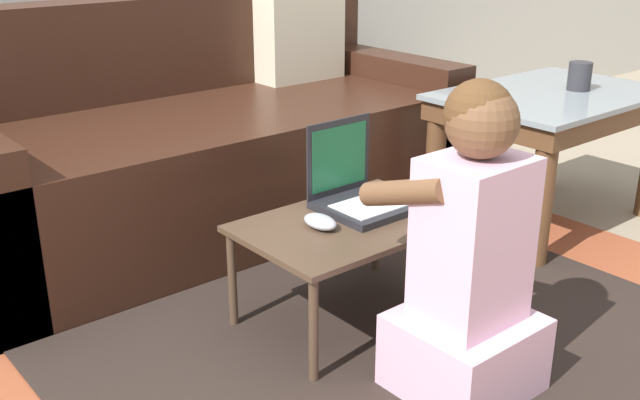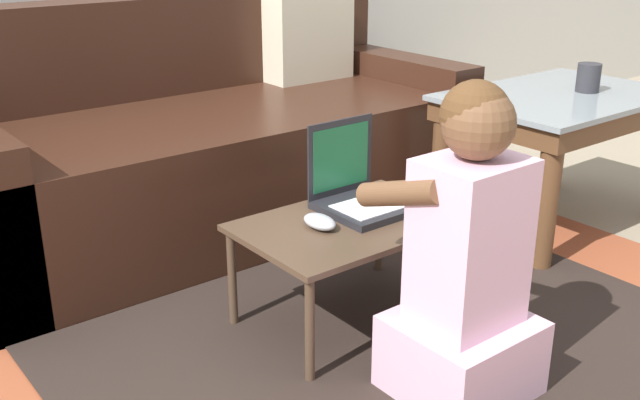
{
  "view_description": "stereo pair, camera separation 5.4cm",
  "coord_description": "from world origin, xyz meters",
  "px_view_note": "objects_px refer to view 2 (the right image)",
  "views": [
    {
      "loc": [
        -1.12,
        -1.24,
        1.06
      ],
      "look_at": [
        0.06,
        0.18,
        0.36
      ],
      "focal_mm": 42.0,
      "sensor_mm": 36.0,
      "label": 1
    },
    {
      "loc": [
        -1.08,
        -1.27,
        1.06
      ],
      "look_at": [
        0.06,
        0.18,
        0.36
      ],
      "focal_mm": 42.0,
      "sensor_mm": 36.0,
      "label": 2
    }
  ],
  "objects_px": {
    "computer_mouse": "(320,222)",
    "cup_on_table": "(588,78)",
    "coffee_table": "(559,117)",
    "person_seated": "(465,268)",
    "laptop": "(359,195)",
    "couch": "(212,144)",
    "laptop_desk": "(350,231)"
  },
  "relations": [
    {
      "from": "computer_mouse",
      "to": "cup_on_table",
      "type": "distance_m",
      "value": 1.25
    },
    {
      "from": "coffee_table",
      "to": "person_seated",
      "type": "height_order",
      "value": "person_seated"
    },
    {
      "from": "laptop",
      "to": "cup_on_table",
      "type": "bearing_deg",
      "value": 0.04
    },
    {
      "from": "computer_mouse",
      "to": "person_seated",
      "type": "height_order",
      "value": "person_seated"
    },
    {
      "from": "couch",
      "to": "laptop",
      "type": "xyz_separation_m",
      "value": [
        -0.03,
        -0.85,
        0.06
      ]
    },
    {
      "from": "couch",
      "to": "laptop_desk",
      "type": "relative_size",
      "value": 3.18
    },
    {
      "from": "coffee_table",
      "to": "cup_on_table",
      "type": "relative_size",
      "value": 8.12
    },
    {
      "from": "coffee_table",
      "to": "laptop",
      "type": "bearing_deg",
      "value": -177.58
    },
    {
      "from": "laptop_desk",
      "to": "couch",
      "type": "bearing_deg",
      "value": 83.23
    },
    {
      "from": "person_seated",
      "to": "computer_mouse",
      "type": "bearing_deg",
      "value": 100.48
    },
    {
      "from": "laptop_desk",
      "to": "computer_mouse",
      "type": "bearing_deg",
      "value": 171.74
    },
    {
      "from": "laptop_desk",
      "to": "computer_mouse",
      "type": "relative_size",
      "value": 5.44
    },
    {
      "from": "couch",
      "to": "laptop",
      "type": "distance_m",
      "value": 0.86
    },
    {
      "from": "coffee_table",
      "to": "computer_mouse",
      "type": "bearing_deg",
      "value": -175.78
    },
    {
      "from": "couch",
      "to": "cup_on_table",
      "type": "xyz_separation_m",
      "value": [
        1.03,
        -0.85,
        0.25
      ]
    },
    {
      "from": "laptop_desk",
      "to": "laptop",
      "type": "bearing_deg",
      "value": 35.08
    },
    {
      "from": "laptop",
      "to": "computer_mouse",
      "type": "relative_size",
      "value": 2.19
    },
    {
      "from": "laptop",
      "to": "cup_on_table",
      "type": "relative_size",
      "value": 2.4
    },
    {
      "from": "person_seated",
      "to": "cup_on_table",
      "type": "relative_size",
      "value": 7.58
    },
    {
      "from": "coffee_table",
      "to": "person_seated",
      "type": "bearing_deg",
      "value": -154.14
    },
    {
      "from": "laptop",
      "to": "computer_mouse",
      "type": "height_order",
      "value": "laptop"
    },
    {
      "from": "laptop_desk",
      "to": "person_seated",
      "type": "xyz_separation_m",
      "value": [
        -0.01,
        -0.42,
        0.06
      ]
    },
    {
      "from": "coffee_table",
      "to": "computer_mouse",
      "type": "height_order",
      "value": "coffee_table"
    },
    {
      "from": "couch",
      "to": "cup_on_table",
      "type": "bearing_deg",
      "value": -39.69
    },
    {
      "from": "couch",
      "to": "cup_on_table",
      "type": "relative_size",
      "value": 18.89
    },
    {
      "from": "computer_mouse",
      "to": "coffee_table",
      "type": "bearing_deg",
      "value": 4.22
    },
    {
      "from": "coffee_table",
      "to": "computer_mouse",
      "type": "relative_size",
      "value": 7.44
    },
    {
      "from": "laptop",
      "to": "computer_mouse",
      "type": "xyz_separation_m",
      "value": [
        -0.17,
        -0.04,
        -0.02
      ]
    },
    {
      "from": "laptop",
      "to": "person_seated",
      "type": "xyz_separation_m",
      "value": [
        -0.09,
        -0.47,
        -0.02
      ]
    },
    {
      "from": "coffee_table",
      "to": "laptop",
      "type": "relative_size",
      "value": 3.39
    },
    {
      "from": "couch",
      "to": "person_seated",
      "type": "bearing_deg",
      "value": -95.26
    },
    {
      "from": "coffee_table",
      "to": "cup_on_table",
      "type": "xyz_separation_m",
      "value": [
        0.09,
        -0.04,
        0.13
      ]
    }
  ]
}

